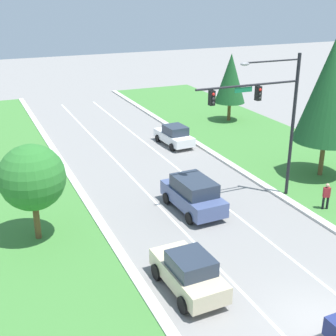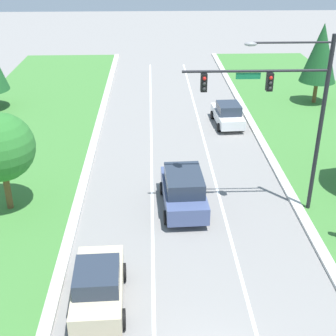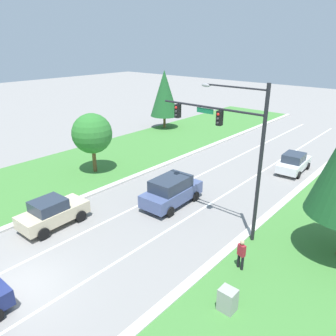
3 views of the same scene
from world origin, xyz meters
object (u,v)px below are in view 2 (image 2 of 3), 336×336
slate_blue_suv (184,190)px  champagne_sedan (98,285)px  conifer_near_right_tree (321,53)px  oak_near_left_tree (0,147)px  traffic_signal_mast (286,102)px  white_sedan (228,114)px

slate_blue_suv → champagne_sedan: bearing=-120.2°
conifer_near_right_tree → oak_near_left_tree: 26.21m
conifer_near_right_tree → oak_near_left_tree: size_ratio=1.27×
traffic_signal_mast → conifer_near_right_tree: 18.18m
traffic_signal_mast → slate_blue_suv: 6.59m
traffic_signal_mast → conifer_near_right_tree: bearing=66.0°
champagne_sedan → conifer_near_right_tree: conifer_near_right_tree is taller
champagne_sedan → slate_blue_suv: slate_blue_suv is taller
champagne_sedan → oak_near_left_tree: bearing=124.1°
champagne_sedan → conifer_near_right_tree: 28.02m
traffic_signal_mast → slate_blue_suv: size_ratio=1.84×
slate_blue_suv → oak_near_left_tree: bearing=176.3°
traffic_signal_mast → champagne_sedan: (-8.24, -6.50, -4.83)m
champagne_sedan → conifer_near_right_tree: (15.59, 23.05, 3.27)m
white_sedan → oak_near_left_tree: oak_near_left_tree is taller
oak_near_left_tree → champagne_sedan: bearing=-53.8°
oak_near_left_tree → traffic_signal_mast: bearing=-2.5°
champagne_sedan → traffic_signal_mast: bearing=36.2°
traffic_signal_mast → oak_near_left_tree: traffic_signal_mast is taller
traffic_signal_mast → champagne_sedan: size_ratio=2.07×
conifer_near_right_tree → white_sedan: bearing=-149.7°
traffic_signal_mast → white_sedan: (-0.58, 11.92, -4.91)m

